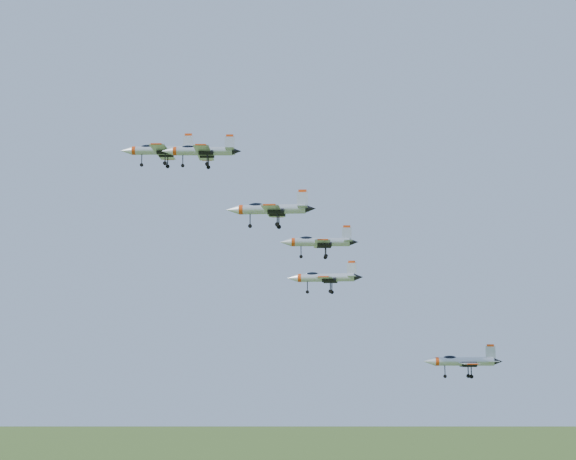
{
  "coord_description": "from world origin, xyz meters",
  "views": [
    {
      "loc": [
        6.59,
        -118.93,
        103.92
      ],
      "look_at": [
        1.12,
        -0.82,
        120.53
      ],
      "focal_mm": 50.0,
      "sensor_mm": 36.0,
      "label": 1
    }
  ],
  "objects": [
    {
      "name": "jet_lead",
      "position": [
        -22.21,
        16.3,
        137.15
      ],
      "size": [
        13.93,
        11.44,
        3.74
      ],
      "rotation": [
        0.0,
        0.0,
        0.01
      ],
      "color": "silver"
    },
    {
      "name": "jet_trail",
      "position": [
        25.99,
        -2.46,
        101.26
      ],
      "size": [
        11.33,
        9.33,
        3.03
      ],
      "rotation": [
        0.0,
        0.0,
        0.04
      ],
      "color": "silver"
    },
    {
      "name": "jet_left_low",
      "position": [
        5.51,
        9.17,
        119.97
      ],
      "size": [
        12.74,
        10.5,
        3.41
      ],
      "rotation": [
        0.0,
        0.0,
        0.04
      ],
      "color": "silver"
    },
    {
      "name": "jet_right_low",
      "position": [
        6.43,
        -8.41,
        112.81
      ],
      "size": [
        10.65,
        8.87,
        2.85
      ],
      "rotation": [
        0.0,
        0.0,
        -0.12
      ],
      "color": "silver"
    },
    {
      "name": "jet_right_high",
      "position": [
        -9.51,
        -17.91,
        128.59
      ],
      "size": [
        10.46,
        8.63,
        2.8
      ],
      "rotation": [
        0.0,
        0.0,
        0.05
      ],
      "color": "silver"
    },
    {
      "name": "jet_left_high",
      "position": [
        -1.6,
        -1.57,
        123.6
      ],
      "size": [
        13.52,
        11.15,
        3.62
      ],
      "rotation": [
        0.0,
        0.0,
        -0.05
      ],
      "color": "silver"
    }
  ]
}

